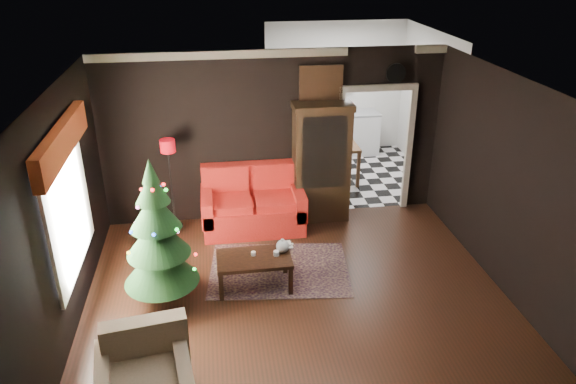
{
  "coord_description": "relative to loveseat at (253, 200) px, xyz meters",
  "views": [
    {
      "loc": [
        -0.98,
        -5.76,
        4.27
      ],
      "look_at": [
        0.0,
        0.9,
        1.15
      ],
      "focal_mm": 33.77,
      "sensor_mm": 36.0,
      "label": 1
    }
  ],
  "objects": [
    {
      "name": "floor",
      "position": [
        0.4,
        -2.05,
        -0.5
      ],
      "size": [
        5.5,
        5.5,
        0.0
      ],
      "primitive_type": "plane",
      "color": "black",
      "rests_on": "ground"
    },
    {
      "name": "ceiling",
      "position": [
        0.4,
        -2.05,
        2.3
      ],
      "size": [
        5.5,
        5.5,
        0.0
      ],
      "primitive_type": "plane",
      "rotation": [
        3.14,
        0.0,
        0.0
      ],
      "color": "white",
      "rests_on": "ground"
    },
    {
      "name": "wall_back",
      "position": [
        0.4,
        0.45,
        0.9
      ],
      "size": [
        5.5,
        0.0,
        5.5
      ],
      "primitive_type": "plane",
      "rotation": [
        1.57,
        0.0,
        0.0
      ],
      "color": "black",
      "rests_on": "ground"
    },
    {
      "name": "wall_front",
      "position": [
        0.4,
        -4.55,
        0.9
      ],
      "size": [
        5.5,
        0.0,
        5.5
      ],
      "primitive_type": "plane",
      "rotation": [
        -1.57,
        0.0,
        0.0
      ],
      "color": "black",
      "rests_on": "ground"
    },
    {
      "name": "wall_left",
      "position": [
        -2.35,
        -2.05,
        0.9
      ],
      "size": [
        0.0,
        5.5,
        5.5
      ],
      "primitive_type": "plane",
      "rotation": [
        1.57,
        0.0,
        1.57
      ],
      "color": "black",
      "rests_on": "ground"
    },
    {
      "name": "wall_right",
      "position": [
        3.15,
        -2.05,
        0.9
      ],
      "size": [
        0.0,
        5.5,
        5.5
      ],
      "primitive_type": "plane",
      "rotation": [
        1.57,
        0.0,
        -1.57
      ],
      "color": "black",
      "rests_on": "ground"
    },
    {
      "name": "doorway",
      "position": [
        2.1,
        0.45,
        0.55
      ],
      "size": [
        1.1,
        0.1,
        2.1
      ],
      "primitive_type": null,
      "color": "#ECE3C8",
      "rests_on": "ground"
    },
    {
      "name": "left_window",
      "position": [
        -2.31,
        -1.85,
        0.95
      ],
      "size": [
        0.05,
        1.6,
        1.4
      ],
      "primitive_type": "cube",
      "color": "white",
      "rests_on": "wall_left"
    },
    {
      "name": "valance",
      "position": [
        -2.23,
        -1.85,
        1.77
      ],
      "size": [
        0.12,
        2.1,
        0.35
      ],
      "primitive_type": "cube",
      "color": "#A23D1D",
      "rests_on": "wall_left"
    },
    {
      "name": "kitchen_floor",
      "position": [
        2.1,
        1.95,
        -0.5
      ],
      "size": [
        3.0,
        3.0,
        0.0
      ],
      "primitive_type": "plane",
      "color": "silver",
      "rests_on": "ground"
    },
    {
      "name": "kitchen_window",
      "position": [
        2.1,
        3.4,
        1.2
      ],
      "size": [
        0.7,
        0.06,
        0.7
      ],
      "primitive_type": "cube",
      "color": "white",
      "rests_on": "ground"
    },
    {
      "name": "rug",
      "position": [
        0.25,
        -1.3,
        -0.49
      ],
      "size": [
        2.11,
        1.64,
        0.01
      ],
      "primitive_type": "cube",
      "rotation": [
        0.0,
        0.0,
        -0.12
      ],
      "color": "#51424D",
      "rests_on": "ground"
    },
    {
      "name": "loveseat",
      "position": [
        0.0,
        0.0,
        0.0
      ],
      "size": [
        1.7,
        0.9,
        1.0
      ],
      "primitive_type": null,
      "color": "maroon",
      "rests_on": "ground"
    },
    {
      "name": "curio_cabinet",
      "position": [
        1.15,
        0.22,
        0.45
      ],
      "size": [
        0.9,
        0.45,
        1.9
      ],
      "primitive_type": null,
      "color": "black",
      "rests_on": "ground"
    },
    {
      "name": "floor_lamp",
      "position": [
        -1.26,
        0.07,
        0.33
      ],
      "size": [
        0.28,
        0.28,
        1.48
      ],
      "primitive_type": null,
      "rotation": [
        0.0,
        0.0,
        -0.13
      ],
      "color": "black",
      "rests_on": "ground"
    },
    {
      "name": "christmas_tree",
      "position": [
        -1.32,
        -1.86,
        0.55
      ],
      "size": [
        1.17,
        1.17,
        1.8
      ],
      "primitive_type": null,
      "rotation": [
        0.0,
        0.0,
        0.28
      ],
      "color": "black",
      "rests_on": "ground"
    },
    {
      "name": "armchair",
      "position": [
        -1.37,
        -3.71,
        -0.04
      ],
      "size": [
        1.01,
        1.01,
        0.91
      ],
      "primitive_type": null,
      "rotation": [
        0.0,
        0.0,
        0.15
      ],
      "color": "#D3AC86",
      "rests_on": "ground"
    },
    {
      "name": "coffee_table",
      "position": [
        -0.13,
        -1.65,
        -0.27
      ],
      "size": [
        0.99,
        0.6,
        0.45
      ],
      "primitive_type": null,
      "rotation": [
        0.0,
        0.0,
        0.01
      ],
      "color": "black",
      "rests_on": "rug"
    },
    {
      "name": "teapot",
      "position": [
        0.26,
        -1.57,
        0.05
      ],
      "size": [
        0.27,
        0.27,
        0.19
      ],
      "primitive_type": null,
      "rotation": [
        0.0,
        0.0,
        -0.42
      ],
      "color": "silver",
      "rests_on": "coffee_table"
    },
    {
      "name": "cup_a",
      "position": [
        -0.13,
        -1.6,
        -0.02
      ],
      "size": [
        0.06,
        0.06,
        0.05
      ],
      "primitive_type": "cylinder",
      "rotation": [
        0.0,
        0.0,
        0.02
      ],
      "color": "white",
      "rests_on": "coffee_table"
    },
    {
      "name": "cup_b",
      "position": [
        0.17,
        -1.64,
        -0.01
      ],
      "size": [
        0.1,
        0.1,
        0.07
      ],
      "primitive_type": "cylinder",
      "rotation": [
        0.0,
        0.0,
        0.29
      ],
      "color": "white",
      "rests_on": "coffee_table"
    },
    {
      "name": "book",
      "position": [
        0.26,
        -1.41,
        0.06
      ],
      "size": [
        0.15,
        0.03,
        0.21
      ],
      "primitive_type": "imported",
      "rotation": [
        0.0,
        0.0,
        0.09
      ],
      "color": "tan",
      "rests_on": "coffee_table"
    },
    {
      "name": "wall_clock",
      "position": [
        2.35,
        0.4,
        1.88
      ],
      "size": [
        0.32,
        0.32,
        0.06
      ],
      "primitive_type": "cylinder",
      "color": "silver",
      "rests_on": "wall_back"
    },
    {
      "name": "painting",
      "position": [
        1.15,
        0.41,
        1.75
      ],
      "size": [
        0.62,
        0.05,
        0.52
      ],
      "primitive_type": "cube",
      "color": "tan",
      "rests_on": "wall_back"
    },
    {
      "name": "kitchen_counter",
      "position": [
        2.1,
        3.15,
        -0.05
      ],
      "size": [
        1.8,
        0.6,
        0.9
      ],
      "primitive_type": "cube",
      "color": "white",
      "rests_on": "ground"
    },
    {
      "name": "kitchen_table",
      "position": [
        1.8,
        1.65,
        -0.12
      ],
      "size": [
        0.7,
        0.7,
        0.75
      ],
      "primitive_type": null,
      "color": "brown",
      "rests_on": "ground"
    }
  ]
}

